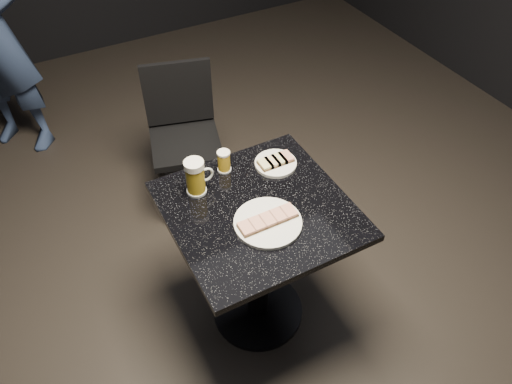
{
  "coord_description": "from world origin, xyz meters",
  "views": [
    {
      "loc": [
        -0.65,
        -1.19,
        2.17
      ],
      "look_at": [
        0.0,
        0.02,
        0.82
      ],
      "focal_mm": 35.0,
      "sensor_mm": 36.0,
      "label": 1
    }
  ],
  "objects_px": {
    "chair": "(183,131)",
    "beer_mug": "(196,177)",
    "plate_large": "(268,223)",
    "beer_tumbler": "(224,161)",
    "plate_small": "(276,163)",
    "table": "(258,247)"
  },
  "relations": [
    {
      "from": "beer_mug",
      "to": "beer_tumbler",
      "type": "xyz_separation_m",
      "value": [
        0.15,
        0.07,
        -0.03
      ]
    },
    {
      "from": "plate_large",
      "to": "chair",
      "type": "distance_m",
      "value": 1.05
    },
    {
      "from": "plate_large",
      "to": "beer_tumbler",
      "type": "bearing_deg",
      "value": 92.12
    },
    {
      "from": "beer_tumbler",
      "to": "chair",
      "type": "bearing_deg",
      "value": 85.54
    },
    {
      "from": "plate_large",
      "to": "beer_tumbler",
      "type": "xyz_separation_m",
      "value": [
        -0.01,
        0.36,
        0.04
      ]
    },
    {
      "from": "chair",
      "to": "plate_large",
      "type": "bearing_deg",
      "value": -92.15
    },
    {
      "from": "beer_mug",
      "to": "chair",
      "type": "relative_size",
      "value": 0.18
    },
    {
      "from": "chair",
      "to": "beer_tumbler",
      "type": "bearing_deg",
      "value": -94.46
    },
    {
      "from": "plate_large",
      "to": "chair",
      "type": "height_order",
      "value": "chair"
    },
    {
      "from": "table",
      "to": "beer_mug",
      "type": "distance_m",
      "value": 0.42
    },
    {
      "from": "beer_tumbler",
      "to": "plate_large",
      "type": "bearing_deg",
      "value": -87.88
    },
    {
      "from": "plate_small",
      "to": "beer_tumbler",
      "type": "relative_size",
      "value": 1.85
    },
    {
      "from": "beer_tumbler",
      "to": "plate_small",
      "type": "bearing_deg",
      "value": -19.58
    },
    {
      "from": "chair",
      "to": "table",
      "type": "bearing_deg",
      "value": -91.84
    },
    {
      "from": "table",
      "to": "chair",
      "type": "bearing_deg",
      "value": 88.16
    },
    {
      "from": "plate_large",
      "to": "plate_small",
      "type": "height_order",
      "value": "same"
    },
    {
      "from": "chair",
      "to": "beer_mug",
      "type": "bearing_deg",
      "value": -105.84
    },
    {
      "from": "plate_small",
      "to": "beer_tumbler",
      "type": "bearing_deg",
      "value": 160.42
    },
    {
      "from": "plate_large",
      "to": "plate_small",
      "type": "xyz_separation_m",
      "value": [
        0.2,
        0.28,
        0.0
      ]
    },
    {
      "from": "chair",
      "to": "plate_small",
      "type": "bearing_deg",
      "value": -77.81
    },
    {
      "from": "beer_mug",
      "to": "chair",
      "type": "xyz_separation_m",
      "value": [
        0.2,
        0.72,
        -0.33
      ]
    },
    {
      "from": "plate_large",
      "to": "chair",
      "type": "bearing_deg",
      "value": 87.85
    }
  ]
}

